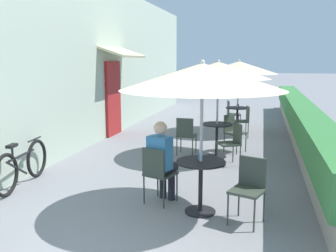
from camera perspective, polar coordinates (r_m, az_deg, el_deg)
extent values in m
cube|color=#B2C1AD|center=(11.50, -7.79, 9.77)|extent=(0.24, 14.99, 4.20)
cube|color=maroon|center=(10.80, -8.35, 4.16)|extent=(0.08, 0.96, 2.10)
cube|color=beige|center=(10.63, -6.95, 11.12)|extent=(0.78, 1.80, 0.30)
cube|color=gray|center=(10.79, 19.37, -0.74)|extent=(0.44, 13.99, 0.45)
cube|color=#387A3D|center=(10.72, 19.53, 1.91)|extent=(0.60, 13.29, 0.56)
cylinder|color=black|center=(5.49, 4.92, -12.82)|extent=(0.44, 0.44, 0.02)
cylinder|color=black|center=(5.36, 4.98, -9.23)|extent=(0.06, 0.06, 0.73)
cylinder|color=black|center=(5.25, 5.04, -5.48)|extent=(0.69, 0.69, 0.02)
cylinder|color=#B7B7BC|center=(5.18, 5.09, -2.44)|extent=(0.04, 0.04, 2.05)
cone|color=beige|center=(5.06, 5.24, 7.51)|extent=(2.25, 2.25, 0.36)
sphere|color=#B7B7BC|center=(5.06, 5.28, 9.66)|extent=(0.07, 0.07, 0.07)
cube|color=#384238|center=(5.06, 11.91, -9.70)|extent=(0.51, 0.51, 0.04)
cube|color=#384238|center=(5.16, 12.77, -6.89)|extent=(0.37, 0.15, 0.42)
cylinder|color=#384238|center=(5.05, 9.10, -12.39)|extent=(0.02, 0.02, 0.45)
cylinder|color=#384238|center=(4.93, 13.01, -13.12)|extent=(0.02, 0.02, 0.45)
cylinder|color=#384238|center=(5.36, 10.74, -11.09)|extent=(0.02, 0.02, 0.45)
cylinder|color=#384238|center=(5.24, 14.44, -11.73)|extent=(0.02, 0.02, 0.45)
cube|color=#384238|center=(5.68, -1.14, -7.29)|extent=(0.51, 0.51, 0.04)
cube|color=#384238|center=(5.47, -2.26, -5.67)|extent=(0.37, 0.15, 0.42)
cylinder|color=#384238|center=(5.80, 1.37, -9.26)|extent=(0.02, 0.02, 0.45)
cylinder|color=#384238|center=(5.98, -1.58, -8.63)|extent=(0.02, 0.02, 0.45)
cylinder|color=#384238|center=(5.51, -0.66, -10.30)|extent=(0.02, 0.02, 0.45)
cylinder|color=#384238|center=(5.71, -3.69, -9.58)|extent=(0.02, 0.02, 0.45)
cylinder|color=#23232D|center=(5.84, 0.53, -8.99)|extent=(0.11, 0.11, 0.47)
cylinder|color=#23232D|center=(5.93, -0.78, -8.71)|extent=(0.11, 0.11, 0.47)
cube|color=#23232D|center=(5.72, -0.63, -6.30)|extent=(0.40, 0.44, 0.12)
cube|color=teal|center=(5.57, -1.27, -4.10)|extent=(0.39, 0.32, 0.50)
sphere|color=beige|center=(5.51, -1.17, -0.32)|extent=(0.20, 0.20, 0.20)
cylinder|color=teal|center=(5.30, 4.94, -4.68)|extent=(0.07, 0.07, 0.09)
cylinder|color=black|center=(8.46, 7.36, -4.60)|extent=(0.44, 0.44, 0.02)
cylinder|color=black|center=(8.38, 7.42, -2.19)|extent=(0.06, 0.06, 0.73)
cylinder|color=black|center=(8.31, 7.47, 0.26)|extent=(0.69, 0.69, 0.02)
cylinder|color=#B7B7BC|center=(8.27, 7.52, 2.21)|extent=(0.04, 0.04, 2.05)
cone|color=beige|center=(8.19, 7.66, 8.43)|extent=(2.25, 2.25, 0.36)
sphere|color=#B7B7BC|center=(8.19, 7.70, 9.76)|extent=(0.07, 0.07, 0.07)
cube|color=#384238|center=(7.74, 9.24, -2.69)|extent=(0.54, 0.54, 0.04)
cube|color=#384238|center=(7.77, 10.54, -1.10)|extent=(0.20, 0.35, 0.42)
cylinder|color=#384238|center=(7.89, 7.48, -4.08)|extent=(0.02, 0.02, 0.45)
cylinder|color=#384238|center=(7.57, 8.45, -4.72)|extent=(0.02, 0.02, 0.45)
cylinder|color=#384238|center=(8.02, 9.88, -3.91)|extent=(0.02, 0.02, 0.45)
cylinder|color=#384238|center=(7.71, 10.95, -4.53)|extent=(0.02, 0.02, 0.45)
cube|color=#384238|center=(8.90, 10.22, -1.06)|extent=(0.55, 0.55, 0.04)
cube|color=#384238|center=(8.97, 9.31, 0.42)|extent=(0.23, 0.34, 0.42)
cylinder|color=#384238|center=(8.70, 10.42, -2.84)|extent=(0.02, 0.02, 0.45)
cylinder|color=#384238|center=(8.99, 11.78, -2.47)|extent=(0.02, 0.02, 0.45)
cylinder|color=#384238|center=(8.91, 8.55, -2.47)|extent=(0.02, 0.02, 0.45)
cylinder|color=#384238|center=(9.19, 9.94, -2.13)|extent=(0.02, 0.02, 0.45)
cube|color=#384238|center=(8.50, 2.86, -1.44)|extent=(0.42, 0.42, 0.04)
cube|color=#384238|center=(8.28, 2.57, -0.26)|extent=(0.38, 0.05, 0.42)
cylinder|color=#384238|center=(8.68, 4.28, -2.73)|extent=(0.02, 0.02, 0.45)
cylinder|color=#384238|center=(8.76, 1.98, -2.59)|extent=(0.02, 0.02, 0.45)
cylinder|color=#384238|center=(8.33, 3.75, -3.26)|extent=(0.02, 0.02, 0.45)
cylinder|color=#384238|center=(8.42, 1.36, -3.10)|extent=(0.02, 0.02, 0.45)
cylinder|color=black|center=(11.36, 10.42, -0.91)|extent=(0.44, 0.44, 0.02)
cylinder|color=black|center=(11.29, 10.48, 0.90)|extent=(0.06, 0.06, 0.73)
cylinder|color=black|center=(11.24, 10.54, 2.73)|extent=(0.69, 0.69, 0.02)
cylinder|color=#B7B7BC|center=(11.21, 10.58, 4.18)|extent=(0.04, 0.04, 2.05)
cone|color=beige|center=(11.16, 10.73, 8.76)|extent=(2.25, 2.25, 0.36)
sphere|color=#B7B7BC|center=(11.15, 10.77, 9.73)|extent=(0.07, 0.07, 0.07)
cube|color=#384238|center=(11.95, 10.01, 1.78)|extent=(0.48, 0.48, 0.04)
cube|color=#384238|center=(11.90, 9.16, 2.79)|extent=(0.11, 0.38, 0.42)
cylinder|color=#384238|center=(11.84, 10.96, 0.57)|extent=(0.02, 0.02, 0.45)
cylinder|color=#384238|center=(12.19, 10.70, 0.85)|extent=(0.02, 0.02, 0.45)
cylinder|color=#384238|center=(11.79, 9.23, 0.58)|extent=(0.02, 0.02, 0.45)
cylinder|color=#384238|center=(12.14, 9.02, 0.86)|extent=(0.02, 0.02, 0.45)
cube|color=#384238|center=(10.61, 11.03, 0.71)|extent=(0.48, 0.48, 0.04)
cube|color=#384238|center=(10.61, 12.06, 1.82)|extent=(0.11, 0.38, 0.42)
cylinder|color=#384238|center=(10.80, 9.90, -0.31)|extent=(0.02, 0.02, 0.45)
cylinder|color=#384238|center=(10.45, 10.17, -0.66)|extent=(0.02, 0.02, 0.45)
cylinder|color=#384238|center=(10.85, 11.78, -0.32)|extent=(0.02, 0.02, 0.45)
cylinder|color=#384238|center=(10.51, 12.11, -0.67)|extent=(0.02, 0.02, 0.45)
cylinder|color=teal|center=(11.37, 10.58, 3.10)|extent=(0.07, 0.07, 0.09)
torus|color=black|center=(7.33, -19.36, -4.66)|extent=(0.14, 0.70, 0.70)
torus|color=black|center=(6.47, -23.47, -6.88)|extent=(0.14, 0.70, 0.70)
cylinder|color=black|center=(6.85, -21.39, -4.15)|extent=(0.13, 0.80, 0.04)
cylinder|color=black|center=(6.74, -22.03, -5.96)|extent=(0.11, 0.59, 0.39)
cylinder|color=black|center=(6.58, -22.63, -3.84)|extent=(0.04, 0.04, 0.25)
cube|color=black|center=(6.56, -22.70, -2.80)|extent=(0.12, 0.23, 0.05)
cylinder|color=black|center=(7.21, -19.68, -1.91)|extent=(0.08, 0.46, 0.03)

